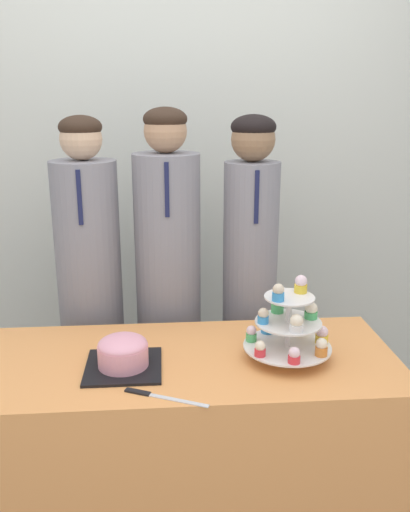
% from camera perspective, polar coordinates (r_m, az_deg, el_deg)
% --- Properties ---
extents(wall_back, '(9.00, 0.06, 2.70)m').
position_cam_1_polar(wall_back, '(2.91, -3.70, 10.44)').
color(wall_back, silver).
rests_on(wall_back, ground_plane).
extents(table, '(1.55, 0.63, 0.76)m').
position_cam_1_polar(table, '(2.15, -2.61, -19.74)').
color(table, '#EF9951').
rests_on(table, ground_plane).
extents(round_cake, '(0.26, 0.26, 0.12)m').
position_cam_1_polar(round_cake, '(1.88, -8.63, -10.06)').
color(round_cake, black).
rests_on(round_cake, table).
extents(cake_knife, '(0.26, 0.13, 0.01)m').
position_cam_1_polar(cake_knife, '(1.74, -5.58, -14.38)').
color(cake_knife, silver).
rests_on(cake_knife, table).
extents(cupcake_stand, '(0.31, 0.31, 0.30)m').
position_cam_1_polar(cupcake_stand, '(1.93, 8.86, -7.24)').
color(cupcake_stand, silver).
rests_on(cupcake_stand, table).
extents(student_0, '(0.28, 0.28, 1.58)m').
position_cam_1_polar(student_0, '(2.48, -11.86, -5.16)').
color(student_0, gray).
rests_on(student_0, ground_plane).
extents(student_1, '(0.29, 0.29, 1.61)m').
position_cam_1_polar(student_1, '(2.45, -3.83, -4.69)').
color(student_1, gray).
rests_on(student_1, ground_plane).
extents(student_2, '(0.24, 0.25, 1.58)m').
position_cam_1_polar(student_2, '(2.48, 4.68, -4.17)').
color(student_2, gray).
rests_on(student_2, ground_plane).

